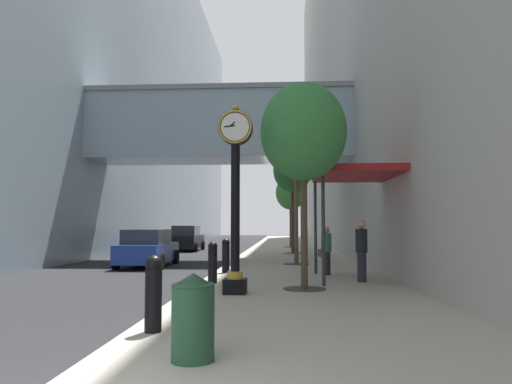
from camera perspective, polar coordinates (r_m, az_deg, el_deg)
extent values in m
plane|color=#262628|center=(31.01, -1.19, -7.32)|extent=(110.00, 110.00, 0.00)
cube|color=#ADA593|center=(33.91, 4.19, -6.91)|extent=(5.85, 80.00, 0.14)
cube|color=#93A8B7|center=(38.81, -19.20, 14.81)|extent=(9.00, 80.00, 28.32)
cube|color=#93A8B7|center=(24.76, -4.24, 7.61)|extent=(13.85, 3.20, 3.33)
cube|color=gray|center=(25.18, -4.22, 11.60)|extent=(13.85, 3.40, 0.24)
cube|color=#B7B2A8|center=(38.28, 16.01, 20.87)|extent=(9.00, 80.00, 35.59)
cube|color=black|center=(11.52, -2.55, -11.29)|extent=(0.55, 0.55, 0.35)
cylinder|color=gold|center=(11.49, -2.54, -9.98)|extent=(0.38, 0.38, 0.18)
cylinder|color=black|center=(11.44, -2.52, -1.88)|extent=(0.22, 0.22, 3.06)
cylinder|color=black|center=(11.68, -2.49, 7.73)|extent=(0.84, 0.28, 0.84)
torus|color=gold|center=(11.53, -2.57, 7.89)|extent=(0.82, 0.05, 0.82)
cylinder|color=white|center=(11.53, -2.56, 7.88)|extent=(0.69, 0.01, 0.69)
cylinder|color=white|center=(11.82, -2.41, 7.58)|extent=(0.69, 0.01, 0.69)
sphere|color=gold|center=(11.79, -2.48, 10.07)|extent=(0.16, 0.16, 0.16)
cube|color=black|center=(11.54, -2.86, 8.17)|extent=(0.14, 0.01, 0.14)
cube|color=black|center=(11.54, -3.21, 7.94)|extent=(0.26, 0.01, 0.06)
cylinder|color=black|center=(7.61, -12.29, -12.64)|extent=(0.26, 0.26, 0.96)
sphere|color=black|center=(7.54, -12.23, -8.48)|extent=(0.27, 0.27, 0.27)
cylinder|color=black|center=(13.50, -5.26, -8.91)|extent=(0.26, 0.26, 0.96)
sphere|color=black|center=(13.47, -5.25, -6.56)|extent=(0.27, 0.27, 0.27)
cylinder|color=black|center=(16.50, -3.67, -8.03)|extent=(0.26, 0.26, 0.96)
sphere|color=black|center=(16.47, -3.66, -6.11)|extent=(0.27, 0.27, 0.27)
cylinder|color=black|center=(19.50, -2.57, -7.42)|extent=(0.26, 0.26, 0.96)
sphere|color=black|center=(19.47, -2.57, -5.79)|extent=(0.27, 0.27, 0.27)
cylinder|color=#333335|center=(12.37, 5.88, -11.55)|extent=(1.10, 1.10, 0.02)
cylinder|color=#4C3D2D|center=(12.26, 5.82, -4.09)|extent=(0.18, 0.18, 3.23)
ellipsoid|color=#387F3D|center=(12.50, 5.74, 7.26)|extent=(2.25, 2.25, 2.59)
cylinder|color=#333335|center=(20.10, 4.90, -8.65)|extent=(1.10, 1.10, 0.02)
cylinder|color=brown|center=(20.04, 4.87, -2.54)|extent=(0.18, 0.18, 4.30)
ellipsoid|color=#23602D|center=(20.33, 4.82, 5.70)|extent=(2.03, 2.03, 2.34)
cylinder|color=#333335|center=(27.86, 4.48, -7.37)|extent=(1.10, 1.10, 0.02)
cylinder|color=#4C3D2D|center=(27.81, 4.45, -3.24)|extent=(0.18, 0.18, 4.03)
ellipsoid|color=#2D7033|center=(28.00, 4.42, 2.64)|extent=(2.27, 2.27, 2.61)
cylinder|color=#333335|center=(35.62, 4.24, -6.64)|extent=(1.10, 1.10, 0.02)
cylinder|color=#4C3D2D|center=(35.59, 4.22, -4.04)|extent=(0.18, 0.18, 3.26)
ellipsoid|color=#428438|center=(35.67, 4.20, -0.07)|extent=(2.25, 2.25, 2.58)
cylinder|color=#234C33|center=(5.97, -7.62, -15.32)|extent=(0.52, 0.52, 0.92)
cone|color=#183523|center=(5.89, -7.57, -10.44)|extent=(0.53, 0.53, 0.16)
cylinder|color=#23232D|center=(15.87, 8.51, -8.53)|extent=(0.28, 0.28, 0.75)
cylinder|color=#337560|center=(15.83, 8.48, -6.06)|extent=(0.37, 0.37, 0.61)
sphere|color=tan|center=(15.83, 8.46, -4.54)|extent=(0.23, 0.23, 0.23)
cube|color=brown|center=(15.85, 7.69, -7.31)|extent=(0.14, 0.21, 0.24)
cylinder|color=#23232D|center=(14.11, 12.66, -8.86)|extent=(0.37, 0.37, 0.84)
cylinder|color=black|center=(14.07, 12.61, -5.76)|extent=(0.48, 0.48, 0.68)
sphere|color=tan|center=(14.06, 12.58, -3.84)|extent=(0.26, 0.26, 0.26)
cube|color=maroon|center=(14.78, 11.89, 2.14)|extent=(2.40, 3.60, 0.20)
cylinder|color=#333338|center=(12.98, 8.13, -4.14)|extent=(0.10, 0.10, 3.20)
cylinder|color=#333338|center=(16.17, 7.19, -4.12)|extent=(0.10, 0.10, 3.20)
cube|color=navy|center=(20.94, -12.92, -7.14)|extent=(1.87, 4.22, 0.77)
cube|color=#282D38|center=(20.71, -13.05, -5.30)|extent=(1.62, 2.37, 0.63)
cylinder|color=black|center=(22.57, -14.19, -7.61)|extent=(0.23, 0.64, 0.64)
cylinder|color=black|center=(22.13, -9.68, -7.74)|extent=(0.23, 0.64, 0.64)
cylinder|color=black|center=(19.86, -16.56, -8.06)|extent=(0.23, 0.64, 0.64)
cylinder|color=black|center=(19.36, -11.46, -8.26)|extent=(0.23, 0.64, 0.64)
cube|color=black|center=(33.35, -8.35, -5.94)|extent=(1.86, 4.58, 0.85)
cube|color=#282D38|center=(33.11, -8.41, -4.65)|extent=(1.60, 2.58, 0.69)
cylinder|color=black|center=(35.05, -9.32, -6.36)|extent=(0.23, 0.64, 0.64)
cylinder|color=black|center=(34.74, -6.44, -6.41)|extent=(0.23, 0.64, 0.64)
cylinder|color=black|center=(32.03, -10.43, -6.57)|extent=(0.23, 0.64, 0.64)
cylinder|color=black|center=(31.69, -7.29, -6.63)|extent=(0.23, 0.64, 0.64)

